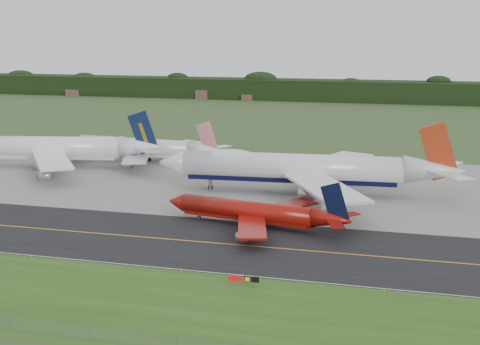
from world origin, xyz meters
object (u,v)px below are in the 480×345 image
object	(u,v)px
jet_star_tail	(143,148)
taxiway_sign	(243,279)
jet_ba_747	(302,169)
jet_red_737	(256,212)
jet_navy_gold	(53,148)

from	to	relation	value
jet_star_tail	taxiway_sign	distance (m)	107.49
jet_ba_747	taxiway_sign	world-z (taller)	jet_ba_747
jet_ba_747	jet_red_737	xyz separation A→B (m)	(-4.29, -30.80, -3.40)
jet_ba_747	jet_red_737	size ratio (longest dim) A/B	1.84
jet_ba_747	jet_navy_gold	world-z (taller)	jet_ba_747
jet_red_737	jet_star_tail	size ratio (longest dim) A/B	0.78
jet_navy_gold	taxiway_sign	bearing A→B (deg)	-44.67
jet_ba_747	jet_navy_gold	size ratio (longest dim) A/B	1.13
jet_ba_747	taxiway_sign	distance (m)	63.82
jet_navy_gold	taxiway_sign	size ratio (longest dim) A/B	13.44
jet_navy_gold	taxiway_sign	xyz separation A→B (m)	(78.86, -77.97, -4.52)
jet_red_737	jet_star_tail	bearing A→B (deg)	130.37
jet_navy_gold	taxiway_sign	distance (m)	110.99
jet_star_tail	taxiway_sign	world-z (taller)	jet_star_tail
taxiway_sign	jet_navy_gold	bearing A→B (deg)	135.33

